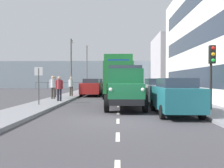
% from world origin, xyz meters
% --- Properties ---
extents(ground_plane, '(80.00, 80.00, 0.00)m').
position_xyz_m(ground_plane, '(0.00, -10.11, 0.00)').
color(ground_plane, '#423F44').
extents(sidewalk_left, '(2.19, 40.61, 0.15)m').
position_xyz_m(sidewalk_left, '(-4.71, -10.11, 0.07)').
color(sidewalk_left, gray).
rests_on(sidewalk_left, ground_plane).
extents(sidewalk_right, '(2.19, 40.61, 0.15)m').
position_xyz_m(sidewalk_right, '(4.71, -10.11, 0.07)').
color(sidewalk_right, gray).
rests_on(sidewalk_right, ground_plane).
extents(road_centreline_markings, '(0.12, 37.33, 0.01)m').
position_xyz_m(road_centreline_markings, '(0.00, -9.84, 0.00)').
color(road_centreline_markings, silver).
rests_on(road_centreline_markings, ground_plane).
extents(building_far_block, '(6.08, 10.11, 8.35)m').
position_xyz_m(building_far_block, '(-8.84, -27.85, 4.17)').
color(building_far_block, '#B7B2B7').
rests_on(building_far_block, ground_plane).
extents(sea_horizon, '(80.00, 0.80, 5.00)m').
position_xyz_m(sea_horizon, '(0.00, -33.42, 2.50)').
color(sea_horizon, '#84939E').
rests_on(sea_horizon, ground_plane).
extents(seawall_railing, '(28.08, 0.08, 1.20)m').
position_xyz_m(seawall_railing, '(-0.00, -29.82, 0.92)').
color(seawall_railing, '#4C5156').
rests_on(seawall_railing, ground_plane).
extents(truck_vintage_green, '(2.17, 5.64, 2.43)m').
position_xyz_m(truck_vintage_green, '(-0.39, -3.37, 1.18)').
color(truck_vintage_green, black).
rests_on(truck_vintage_green, ground_plane).
extents(lorry_cargo_green, '(2.58, 8.20, 3.87)m').
position_xyz_m(lorry_cargo_green, '(-0.01, -12.47, 2.08)').
color(lorry_cargo_green, '#1E7033').
rests_on(lorry_cargo_green, ground_plane).
extents(car_teal_kerbside_near, '(1.81, 4.30, 1.72)m').
position_xyz_m(car_teal_kerbside_near, '(-2.66, -1.34, 0.90)').
color(car_teal_kerbside_near, '#1E6670').
rests_on(car_teal_kerbside_near, ground_plane).
extents(car_silver_kerbside_1, '(1.85, 4.19, 1.72)m').
position_xyz_m(car_silver_kerbside_1, '(-2.66, -6.46, 0.90)').
color(car_silver_kerbside_1, '#B7BABF').
rests_on(car_silver_kerbside_1, ground_plane).
extents(car_red_oppositeside_0, '(1.93, 4.43, 1.72)m').
position_xyz_m(car_red_oppositeside_0, '(2.66, -13.71, 0.90)').
color(car_red_oppositeside_0, '#B21E1E').
rests_on(car_red_oppositeside_0, ground_plane).
extents(car_black_oppositeside_1, '(1.87, 4.20, 1.72)m').
position_xyz_m(car_black_oppositeside_1, '(2.66, -19.23, 0.90)').
color(car_black_oppositeside_1, black).
rests_on(car_black_oppositeside_1, ground_plane).
extents(car_maroon_oppositeside_2, '(1.81, 4.70, 1.72)m').
position_xyz_m(car_maroon_oppositeside_2, '(2.66, -25.33, 0.90)').
color(car_maroon_oppositeside_2, maroon).
rests_on(car_maroon_oppositeside_2, ground_plane).
extents(pedestrian_in_dark_coat, '(0.53, 0.34, 1.73)m').
position_xyz_m(pedestrian_in_dark_coat, '(4.13, -6.57, 1.17)').
color(pedestrian_in_dark_coat, black).
rests_on(pedestrian_in_dark_coat, sidewalk_right).
extents(pedestrian_couple_b, '(0.53, 0.34, 1.79)m').
position_xyz_m(pedestrian_couple_b, '(5.09, -8.43, 1.21)').
color(pedestrian_couple_b, '#4C473D').
rests_on(pedestrian_couple_b, sidewalk_right).
extents(pedestrian_couple_a, '(0.53, 0.34, 1.79)m').
position_xyz_m(pedestrian_couple_a, '(5.41, -9.95, 1.21)').
color(pedestrian_couple_a, '#383342').
rests_on(pedestrian_couple_a, sidewalk_right).
extents(pedestrian_strolling, '(0.53, 0.34, 1.75)m').
position_xyz_m(pedestrian_strolling, '(4.26, -11.37, 1.19)').
color(pedestrian_strolling, '#4C473D').
rests_on(pedestrian_strolling, sidewalk_right).
extents(traffic_light_near, '(0.28, 0.41, 3.20)m').
position_xyz_m(traffic_light_near, '(-4.67, -2.07, 2.47)').
color(traffic_light_near, black).
rests_on(traffic_light_near, sidewalk_left).
extents(lamp_post_promenade, '(0.32, 1.14, 5.55)m').
position_xyz_m(lamp_post_promenade, '(4.68, -13.66, 3.52)').
color(lamp_post_promenade, '#59595B').
rests_on(lamp_post_promenade, sidewalk_right).
extents(lamp_post_far, '(0.32, 1.14, 6.61)m').
position_xyz_m(lamp_post_far, '(4.71, -25.63, 4.08)').
color(lamp_post_far, '#59595B').
rests_on(lamp_post_far, sidewalk_right).
extents(street_sign, '(0.50, 0.07, 2.25)m').
position_xyz_m(street_sign, '(4.78, -4.22, 1.68)').
color(street_sign, '#4C4C4C').
rests_on(street_sign, sidewalk_right).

